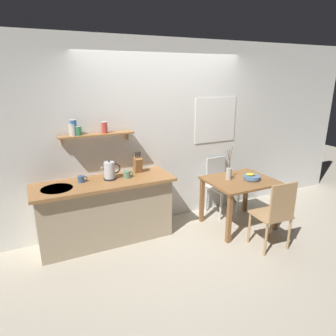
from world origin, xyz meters
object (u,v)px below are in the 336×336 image
(coffee_mug_spare, at_px, (127,174))
(electric_kettle, at_px, (110,171))
(fruit_bowl, at_px, (252,177))
(knife_block, at_px, (138,164))
(dining_table, at_px, (240,187))
(dining_chair_far, at_px, (220,183))
(coffee_mug_by_sink, at_px, (81,179))
(twig_vase, at_px, (229,173))
(dining_chair_near, at_px, (275,212))

(coffee_mug_spare, bearing_deg, electric_kettle, 170.17)
(fruit_bowl, height_order, knife_block, knife_block)
(dining_table, height_order, coffee_mug_spare, coffee_mug_spare)
(dining_chair_far, relative_size, coffee_mug_by_sink, 7.49)
(dining_chair_far, relative_size, twig_vase, 1.89)
(electric_kettle, xyz_separation_m, coffee_mug_spare, (0.23, -0.04, -0.07))
(dining_chair_near, relative_size, twig_vase, 1.97)
(fruit_bowl, relative_size, twig_vase, 0.50)
(dining_table, relative_size, coffee_mug_spare, 7.00)
(fruit_bowl, bearing_deg, dining_chair_far, 101.76)
(knife_block, bearing_deg, electric_kettle, -164.91)
(twig_vase, bearing_deg, dining_chair_far, 69.02)
(electric_kettle, bearing_deg, dining_chair_near, -32.77)
(dining_chair_far, relative_size, knife_block, 3.01)
(dining_chair_far, relative_size, electric_kettle, 3.51)
(fruit_bowl, xyz_separation_m, knife_block, (-1.53, 0.63, 0.22))
(fruit_bowl, height_order, coffee_mug_spare, coffee_mug_spare)
(dining_chair_far, bearing_deg, dining_chair_near, -91.09)
(dining_table, distance_m, coffee_mug_by_sink, 2.25)
(dining_chair_near, height_order, dining_chair_far, dining_chair_near)
(twig_vase, xyz_separation_m, coffee_mug_by_sink, (-2.03, 0.39, 0.09))
(dining_table, relative_size, fruit_bowl, 3.92)
(twig_vase, height_order, knife_block, twig_vase)
(dining_table, distance_m, knife_block, 1.54)
(coffee_mug_spare, bearing_deg, coffee_mug_by_sink, 172.05)
(electric_kettle, height_order, coffee_mug_spare, electric_kettle)
(dining_table, distance_m, fruit_bowl, 0.23)
(fruit_bowl, bearing_deg, twig_vase, 151.28)
(coffee_mug_spare, bearing_deg, twig_vase, -12.13)
(dining_chair_near, relative_size, knife_block, 3.14)
(dining_table, relative_size, coffee_mug_by_sink, 7.82)
(dining_chair_far, height_order, electric_kettle, electric_kettle)
(electric_kettle, height_order, knife_block, knife_block)
(dining_chair_near, distance_m, dining_chair_far, 1.26)
(coffee_mug_by_sink, bearing_deg, dining_chair_near, -29.06)
(dining_chair_far, height_order, coffee_mug_by_sink, coffee_mug_by_sink)
(dining_table, bearing_deg, coffee_mug_spare, 165.93)
(dining_chair_near, bearing_deg, dining_table, 89.86)
(dining_table, xyz_separation_m, twig_vase, (-0.15, 0.09, 0.21))
(dining_table, distance_m, coffee_mug_spare, 1.67)
(electric_kettle, bearing_deg, dining_chair_far, 2.81)
(dining_chair_near, bearing_deg, coffee_mug_spare, 144.61)
(fruit_bowl, xyz_separation_m, twig_vase, (-0.29, 0.16, 0.05))
(dining_chair_far, xyz_separation_m, fruit_bowl, (0.12, -0.60, 0.27))
(twig_vase, bearing_deg, knife_block, 159.39)
(dining_chair_far, bearing_deg, fruit_bowl, -78.24)
(fruit_bowl, bearing_deg, coffee_mug_by_sink, 166.62)
(dining_chair_near, height_order, coffee_mug_by_sink, coffee_mug_by_sink)
(dining_table, height_order, knife_block, knife_block)
(knife_block, bearing_deg, coffee_mug_by_sink, -174.77)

